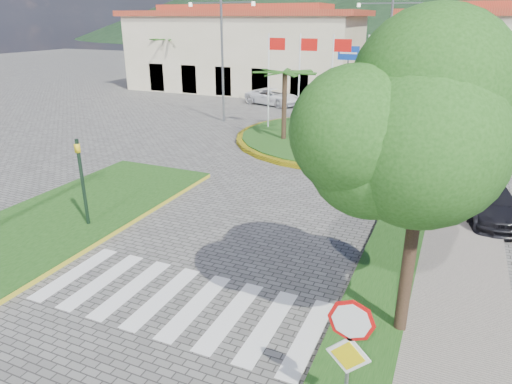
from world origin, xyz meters
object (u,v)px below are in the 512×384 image
at_px(stop_sign, 349,343).
at_px(car_dark_a, 328,99).
at_px(roundabout_island, 342,138).
at_px(car_dark_b, 407,111).
at_px(car_side_right, 487,201).
at_px(deciduous_tree, 429,113).
at_px(white_van, 273,97).

relative_size(stop_sign, car_dark_a, 0.81).
bearing_deg(roundabout_island, car_dark_a, 109.64).
xyz_separation_m(roundabout_island, car_dark_a, (-3.93, 11.00, 0.39)).
distance_m(roundabout_island, car_dark_b, 8.46).
bearing_deg(car_dark_b, car_side_right, -146.85).
relative_size(deciduous_tree, car_dark_b, 1.84).
height_order(roundabout_island, stop_sign, roundabout_island).
xyz_separation_m(stop_sign, car_dark_a, (-8.82, 31.04, -1.23)).
xyz_separation_m(white_van, car_side_right, (15.76, -18.33, -0.03)).
bearing_deg(white_van, car_side_right, -123.42).
xyz_separation_m(roundabout_island, car_side_right, (7.50, -8.84, 0.47)).
distance_m(deciduous_tree, car_dark_b, 25.57).
bearing_deg(car_dark_b, deciduous_tree, -156.35).
bearing_deg(white_van, car_dark_a, -54.91).
bearing_deg(car_dark_a, deciduous_tree, -157.81).
bearing_deg(roundabout_island, stop_sign, -76.27).
distance_m(roundabout_island, white_van, 12.59).
distance_m(white_van, car_dark_a, 4.59).
height_order(deciduous_tree, car_dark_a, deciduous_tree).
bearing_deg(car_side_right, car_dark_b, 91.97).
relative_size(stop_sign, car_dark_b, 0.72).
bearing_deg(deciduous_tree, stop_sign, -101.18).
xyz_separation_m(roundabout_island, white_van, (-8.26, 9.49, 0.50)).
height_order(roundabout_island, deciduous_tree, deciduous_tree).
distance_m(deciduous_tree, car_dark_a, 29.90).
distance_m(stop_sign, deciduous_tree, 4.59).
height_order(car_dark_b, car_side_right, car_side_right).
distance_m(white_van, car_side_right, 24.17).
bearing_deg(car_dark_a, car_dark_b, -110.72).
bearing_deg(stop_sign, white_van, 114.02).
bearing_deg(deciduous_tree, car_side_right, 76.23).
distance_m(car_dark_a, car_dark_b, 7.29).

